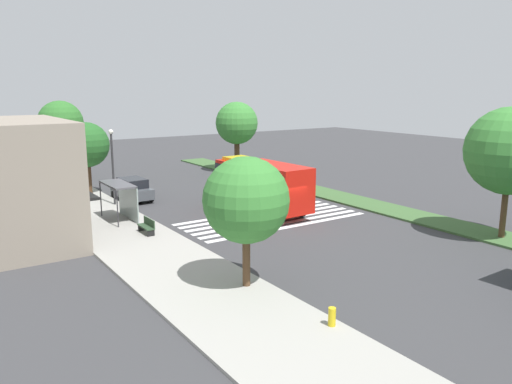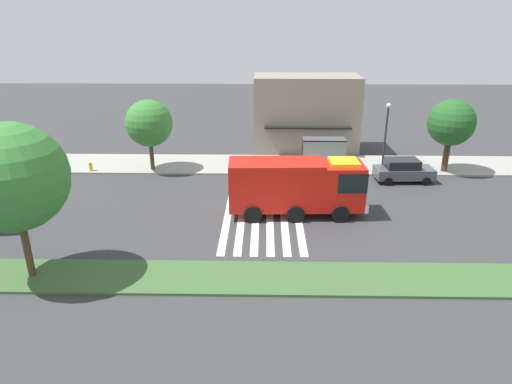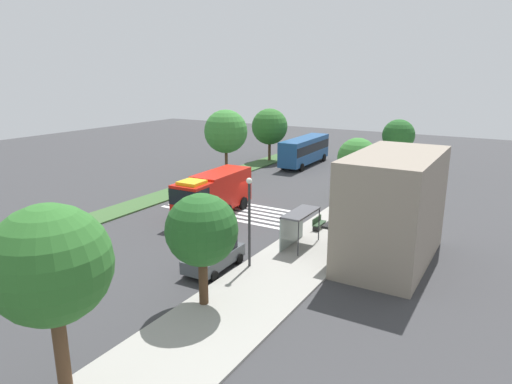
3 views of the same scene
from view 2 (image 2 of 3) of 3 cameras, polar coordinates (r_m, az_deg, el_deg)
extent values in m
plane|color=#38383A|center=(29.80, -1.68, -2.26)|extent=(120.00, 120.00, 0.00)
cube|color=#9E9B93|center=(38.76, -1.02, 3.54)|extent=(60.00, 5.29, 0.14)
cube|color=#3D6033|center=(22.28, -2.72, -10.84)|extent=(60.00, 3.00, 0.14)
cube|color=silver|center=(29.85, -3.45, -2.23)|extent=(0.45, 12.53, 0.01)
cube|color=silver|center=(29.80, -1.72, -2.25)|extent=(0.45, 12.53, 0.01)
cube|color=silver|center=(29.77, 0.01, -2.26)|extent=(0.45, 12.53, 0.01)
cube|color=silver|center=(29.76, 1.74, -2.27)|extent=(0.45, 12.53, 0.01)
cube|color=silver|center=(29.79, 3.48, -2.28)|extent=(0.45, 12.53, 0.01)
cube|color=silver|center=(29.84, 5.21, -2.29)|extent=(0.45, 12.53, 0.01)
cube|color=red|center=(28.98, 10.89, 0.85)|extent=(2.61, 2.64, 2.84)
cube|color=red|center=(28.39, 2.54, 0.99)|extent=(5.98, 2.76, 3.02)
cube|color=black|center=(28.87, 11.71, 1.91)|extent=(1.91, 2.64, 1.25)
cube|color=silver|center=(29.70, 13.31, -1.26)|extent=(0.33, 2.56, 0.50)
cube|color=yellow|center=(28.48, 11.10, 3.75)|extent=(1.83, 1.85, 0.24)
cylinder|color=black|center=(30.60, 9.79, -0.80)|extent=(1.11, 0.34, 1.10)
cylinder|color=black|center=(28.30, 10.68, -2.76)|extent=(1.11, 0.34, 1.10)
cylinder|color=black|center=(30.08, -0.45, -0.87)|extent=(1.11, 0.34, 1.10)
cylinder|color=black|center=(27.73, -0.41, -2.87)|extent=(1.11, 0.34, 1.10)
cylinder|color=black|center=(30.22, 4.60, -0.84)|extent=(1.11, 0.34, 1.10)
cylinder|color=black|center=(27.88, 5.07, -2.83)|extent=(1.11, 0.34, 1.10)
cube|color=#474C51|center=(36.52, 18.28, 2.35)|extent=(4.47, 2.06, 0.78)
cube|color=black|center=(36.23, 18.08, 3.45)|extent=(2.53, 1.76, 0.69)
cylinder|color=black|center=(37.98, 19.84, 2.25)|extent=(0.65, 0.25, 0.64)
cylinder|color=black|center=(36.32, 20.84, 1.27)|extent=(0.65, 0.25, 0.64)
cylinder|color=black|center=(37.04, 15.63, 2.27)|extent=(0.65, 0.25, 0.64)
cylinder|color=black|center=(35.34, 16.46, 1.27)|extent=(0.65, 0.25, 0.64)
cube|color=#4C4C51|center=(37.61, 8.66, 6.65)|extent=(3.50, 1.40, 0.12)
cube|color=#8C9E99|center=(37.30, 8.69, 4.61)|extent=(3.50, 0.08, 2.40)
cylinder|color=#333338|center=(38.36, 5.92, 5.22)|extent=(0.08, 0.08, 2.40)
cylinder|color=#333338|center=(38.80, 10.95, 5.12)|extent=(0.08, 0.08, 2.40)
cube|color=#2D472D|center=(37.59, 2.48, 3.71)|extent=(1.60, 0.50, 0.08)
cube|color=#2D472D|center=(37.30, 2.49, 4.00)|extent=(1.60, 0.06, 0.45)
cube|color=black|center=(37.65, 1.38, 3.40)|extent=(0.08, 0.45, 0.37)
cube|color=black|center=(37.69, 3.57, 3.38)|extent=(0.08, 0.45, 0.37)
cylinder|color=#2D2D30|center=(37.27, 16.06, 6.28)|extent=(0.16, 0.16, 5.24)
sphere|color=white|center=(36.68, 16.51, 10.50)|extent=(0.36, 0.36, 0.36)
cube|color=gray|center=(42.94, 6.32, 9.89)|extent=(9.62, 4.81, 6.97)
cube|color=black|center=(40.36, 6.61, 8.14)|extent=(7.69, 0.80, 0.16)
cylinder|color=#513823|center=(37.91, -13.12, 4.69)|extent=(0.34, 0.34, 2.55)
sphere|color=#387F33|center=(37.28, -13.45, 8.50)|extent=(3.75, 3.75, 3.75)
cylinder|color=#47301E|center=(39.59, 23.02, 4.37)|extent=(0.48, 0.48, 2.74)
sphere|color=#235B23|center=(38.98, 23.58, 8.10)|extent=(3.67, 3.67, 3.67)
cylinder|color=#513823|center=(24.20, -27.17, -5.96)|extent=(0.34, 0.34, 3.31)
sphere|color=#387F33|center=(22.98, -28.59, 1.65)|extent=(5.01, 5.01, 5.01)
cylinder|color=gold|center=(39.25, -20.28, 3.05)|extent=(0.28, 0.28, 0.70)
camera|label=1|loc=(53.90, -30.01, 15.19)|focal=35.41mm
camera|label=3|loc=(57.72, 36.10, 17.29)|focal=31.58mm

